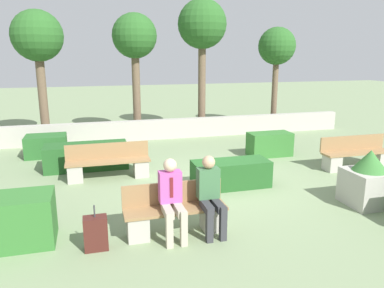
% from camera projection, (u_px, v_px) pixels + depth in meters
% --- Properties ---
extents(ground_plane, '(60.00, 60.00, 0.00)m').
position_uv_depth(ground_plane, '(215.00, 183.00, 9.11)').
color(ground_plane, gray).
extents(perimeter_wall, '(14.02, 0.30, 0.72)m').
position_uv_depth(perimeter_wall, '(170.00, 129.00, 13.93)').
color(perimeter_wall, '#ADA89E').
rests_on(perimeter_wall, ground_plane).
extents(bench_front, '(1.79, 0.49, 0.87)m').
position_uv_depth(bench_front, '(175.00, 215.00, 6.53)').
color(bench_front, '#937047').
rests_on(bench_front, ground_plane).
extents(bench_left_side, '(2.02, 0.48, 0.87)m').
position_uv_depth(bench_left_side, '(356.00, 156.00, 10.27)').
color(bench_left_side, '#937047').
rests_on(bench_left_side, ground_plane).
extents(bench_right_side, '(2.08, 0.48, 0.87)m').
position_uv_depth(bench_right_side, '(109.00, 165.00, 9.41)').
color(bench_right_side, '#937047').
rests_on(bench_right_side, ground_plane).
extents(person_seated_man, '(0.38, 0.63, 1.37)m').
position_uv_depth(person_seated_man, '(172.00, 195.00, 6.27)').
color(person_seated_man, '#B2A893').
rests_on(person_seated_man, ground_plane).
extents(person_seated_woman, '(0.38, 0.63, 1.37)m').
position_uv_depth(person_seated_woman, '(210.00, 191.00, 6.45)').
color(person_seated_woman, '#333338').
rests_on(person_seated_woman, ground_plane).
extents(hedge_block_near_left, '(1.65, 0.81, 0.84)m').
position_uv_depth(hedge_block_near_left, '(1.00, 222.00, 6.06)').
color(hedge_block_near_left, '#33702D').
rests_on(hedge_block_near_left, ground_plane).
extents(hedge_block_near_right, '(1.81, 0.74, 0.63)m').
position_uv_depth(hedge_block_near_right, '(231.00, 174.00, 8.83)').
color(hedge_block_near_right, '#235623').
rests_on(hedge_block_near_right, ground_plane).
extents(hedge_block_mid_left, '(1.31, 0.65, 0.72)m').
position_uv_depth(hedge_block_mid_left, '(270.00, 144.00, 11.53)').
color(hedge_block_mid_left, '#33702D').
rests_on(hedge_block_mid_left, ground_plane).
extents(hedge_block_mid_right, '(1.20, 0.88, 0.65)m').
position_uv_depth(hedge_block_mid_right, '(46.00, 146.00, 11.48)').
color(hedge_block_mid_right, '#286028').
rests_on(hedge_block_mid_right, ground_plane).
extents(hedge_block_far_right, '(2.20, 0.84, 0.68)m').
position_uv_depth(hedge_block_far_right, '(87.00, 156.00, 10.24)').
color(hedge_block_far_right, '#235623').
rests_on(hedge_block_far_right, ground_plane).
extents(planter_corner_left, '(0.86, 0.86, 1.17)m').
position_uv_depth(planter_corner_left, '(368.00, 180.00, 7.73)').
color(planter_corner_left, '#ADA89E').
rests_on(planter_corner_left, ground_plane).
extents(suitcase, '(0.37, 0.23, 0.76)m').
position_uv_depth(suitcase, '(96.00, 233.00, 5.97)').
color(suitcase, '#471E19').
rests_on(suitcase, ground_plane).
extents(tree_leftmost, '(1.80, 1.80, 4.60)m').
position_uv_depth(tree_leftmost, '(37.00, 39.00, 13.19)').
color(tree_leftmost, brown).
rests_on(tree_leftmost, ground_plane).
extents(tree_center_left, '(1.65, 1.65, 4.55)m').
position_uv_depth(tree_center_left, '(135.00, 39.00, 13.80)').
color(tree_center_left, brown).
rests_on(tree_center_left, ground_plane).
extents(tree_center_right, '(1.88, 1.88, 5.13)m').
position_uv_depth(tree_center_right, '(202.00, 27.00, 14.31)').
color(tree_center_right, brown).
rests_on(tree_center_right, ground_plane).
extents(tree_rightmost, '(1.52, 1.52, 4.14)m').
position_uv_depth(tree_rightmost, '(277.00, 48.00, 15.25)').
color(tree_rightmost, brown).
rests_on(tree_rightmost, ground_plane).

